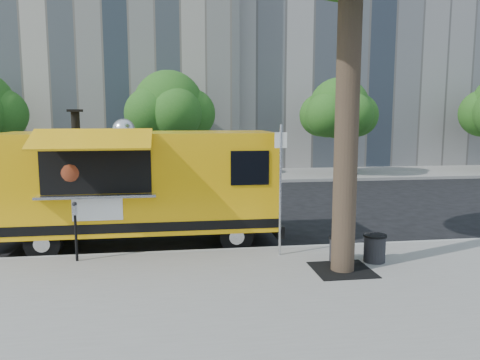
# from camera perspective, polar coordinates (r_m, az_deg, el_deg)

# --- Properties ---
(ground) EXTENTS (120.00, 120.00, 0.00)m
(ground) POSITION_cam_1_polar(r_m,az_deg,el_deg) (12.28, -3.97, -7.96)
(ground) COLOR black
(ground) RESTS_ON ground
(sidewalk) EXTENTS (60.00, 6.00, 0.15)m
(sidewalk) POSITION_cam_1_polar(r_m,az_deg,el_deg) (8.49, -1.85, -14.79)
(sidewalk) COLOR gray
(sidewalk) RESTS_ON ground
(curb) EXTENTS (60.00, 0.14, 0.16)m
(curb) POSITION_cam_1_polar(r_m,az_deg,el_deg) (11.37, -3.61, -8.87)
(curb) COLOR #999993
(curb) RESTS_ON ground
(far_sidewalk) EXTENTS (60.00, 5.00, 0.15)m
(far_sidewalk) POSITION_cam_1_polar(r_m,az_deg,el_deg) (25.51, -6.27, 0.44)
(far_sidewalk) COLOR gray
(far_sidewalk) RESTS_ON ground
(building_mid) EXTENTS (20.00, 14.00, 20.00)m
(building_mid) POSITION_cam_1_polar(r_m,az_deg,el_deg) (37.68, 12.43, 17.84)
(building_mid) COLOR gray
(building_mid) RESTS_ON ground
(tree_well) EXTENTS (1.20, 1.20, 0.02)m
(tree_well) POSITION_cam_1_polar(r_m,az_deg,el_deg) (10.15, 12.36, -10.65)
(tree_well) COLOR black
(tree_well) RESTS_ON sidewalk
(far_tree_b) EXTENTS (3.60, 3.60, 5.50)m
(far_tree_b) POSITION_cam_1_polar(r_m,az_deg,el_deg) (24.49, -8.70, 8.90)
(far_tree_b) COLOR #33261C
(far_tree_b) RESTS_ON far_sidewalk
(far_tree_c) EXTENTS (3.24, 3.24, 5.21)m
(far_tree_c) POSITION_cam_1_polar(r_m,az_deg,el_deg) (25.77, 11.98, 8.51)
(far_tree_c) COLOR #33261C
(far_tree_c) RESTS_ON far_sidewalk
(sign_post) EXTENTS (0.28, 0.06, 3.00)m
(sign_post) POSITION_cam_1_polar(r_m,az_deg,el_deg) (10.63, 4.94, -0.27)
(sign_post) COLOR silver
(sign_post) RESTS_ON sidewalk
(parking_meter) EXTENTS (0.11, 0.11, 1.33)m
(parking_meter) POSITION_cam_1_polar(r_m,az_deg,el_deg) (10.91, -19.43, -5.10)
(parking_meter) COLOR black
(parking_meter) RESTS_ON sidewalk
(food_truck) EXTENTS (7.03, 3.24, 3.47)m
(food_truck) POSITION_cam_1_polar(r_m,az_deg,el_deg) (12.17, -12.12, -0.41)
(food_truck) COLOR #F5B00C
(food_truck) RESTS_ON ground
(trash_bin_left) EXTENTS (0.47, 0.47, 0.56)m
(trash_bin_left) POSITION_cam_1_polar(r_m,az_deg,el_deg) (10.62, 12.01, -8.14)
(trash_bin_left) COLOR black
(trash_bin_left) RESTS_ON sidewalk
(trash_bin_right) EXTENTS (0.51, 0.51, 0.61)m
(trash_bin_right) POSITION_cam_1_polar(r_m,az_deg,el_deg) (10.79, 16.09, -7.88)
(trash_bin_right) COLOR black
(trash_bin_right) RESTS_ON sidewalk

